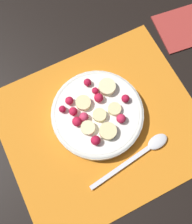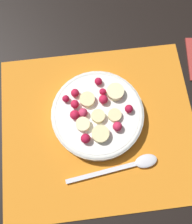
% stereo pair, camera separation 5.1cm
% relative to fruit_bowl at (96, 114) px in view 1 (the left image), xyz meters
% --- Properties ---
extents(ground_plane, '(3.00, 3.00, 0.00)m').
position_rel_fruit_bowl_xyz_m(ground_plane, '(0.00, -0.02, -0.02)').
color(ground_plane, black).
extents(placemat, '(0.41, 0.36, 0.01)m').
position_rel_fruit_bowl_xyz_m(placemat, '(0.00, -0.02, -0.02)').
color(placemat, orange).
rests_on(placemat, ground_plane).
extents(fruit_bowl, '(0.19, 0.19, 0.05)m').
position_rel_fruit_bowl_xyz_m(fruit_bowl, '(0.00, 0.00, 0.00)').
color(fruit_bowl, silver).
rests_on(fruit_bowl, placemat).
extents(spoon, '(0.19, 0.04, 0.01)m').
position_rel_fruit_bowl_xyz_m(spoon, '(0.06, -0.11, -0.01)').
color(spoon, silver).
rests_on(spoon, placemat).
extents(napkin, '(0.17, 0.13, 0.01)m').
position_rel_fruit_bowl_xyz_m(napkin, '(0.31, 0.11, -0.02)').
color(napkin, '#A3332D').
rests_on(napkin, ground_plane).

